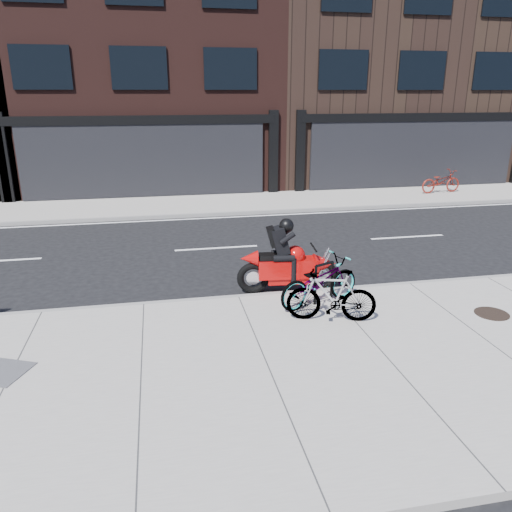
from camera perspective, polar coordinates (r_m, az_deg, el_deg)
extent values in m
plane|color=black|center=(12.65, -3.45, -1.76)|extent=(120.00, 120.00, 0.00)
cube|color=gray|center=(8.16, 1.53, -13.20)|extent=(60.00, 6.00, 0.13)
cube|color=gray|center=(20.05, -6.53, 5.88)|extent=(60.00, 3.50, 0.13)
cube|color=black|center=(26.45, -13.29, 24.17)|extent=(12.00, 10.00, 14.50)
cube|color=black|center=(28.78, 13.46, 21.63)|extent=(12.00, 10.00, 12.50)
cylinder|color=black|center=(10.30, 6.80, -3.37)|extent=(0.06, 0.06, 0.84)
cylinder|color=black|center=(10.60, 8.65, -2.82)|extent=(0.06, 0.06, 0.84)
cylinder|color=black|center=(10.30, 7.84, -0.92)|extent=(0.44, 0.25, 0.06)
imported|color=gray|center=(10.30, 7.25, -2.90)|extent=(2.02, 1.29, 1.00)
imported|color=gray|center=(9.60, 8.61, -4.50)|extent=(1.77, 0.93, 1.03)
torus|color=black|center=(11.41, 7.56, -2.26)|extent=(0.74, 0.23, 0.73)
torus|color=black|center=(11.18, -0.33, -2.53)|extent=(0.74, 0.23, 0.73)
cube|color=#A40807|center=(11.19, 3.62, -1.34)|extent=(1.37, 0.56, 0.42)
cone|color=#A40807|center=(11.32, 7.84, -0.89)|extent=(0.55, 0.54, 0.49)
sphere|color=#A40807|center=(11.12, 4.50, 0.08)|extent=(0.44, 0.44, 0.44)
cube|color=black|center=(11.06, 1.95, -0.10)|extent=(0.64, 0.37, 0.13)
cylinder|color=silver|center=(11.39, 0.42, -2.26)|extent=(0.62, 0.16, 0.10)
cube|color=black|center=(10.97, 2.77, 1.79)|extent=(0.47, 0.44, 0.65)
cube|color=black|center=(10.92, 1.86, 2.21)|extent=(0.29, 0.36, 0.45)
sphere|color=black|center=(10.90, 3.49, 3.48)|extent=(0.32, 0.32, 0.32)
imported|color=maroon|center=(23.32, 20.38, 8.00)|extent=(1.94, 0.86, 0.99)
cylinder|color=black|center=(11.00, 25.35, -5.97)|extent=(0.78, 0.78, 0.02)
cube|color=#545457|center=(8.97, -27.06, -11.73)|extent=(0.99, 0.99, 0.02)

